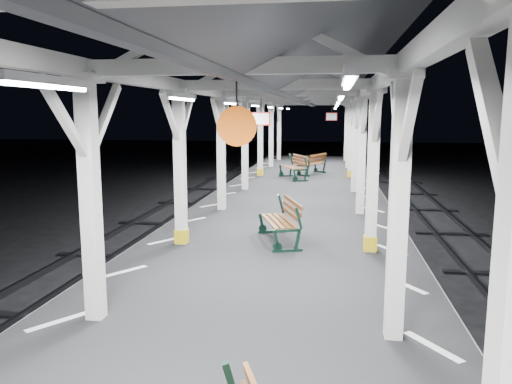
# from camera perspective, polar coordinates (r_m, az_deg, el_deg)

# --- Properties ---
(ground) EXTENTS (120.00, 120.00, 0.00)m
(ground) POSITION_cam_1_polar(r_m,az_deg,el_deg) (9.08, 0.40, -15.82)
(ground) COLOR black
(ground) RESTS_ON ground
(platform) EXTENTS (6.00, 50.00, 1.00)m
(platform) POSITION_cam_1_polar(r_m,az_deg,el_deg) (8.88, 0.41, -12.89)
(platform) COLOR black
(platform) RESTS_ON ground
(hazard_stripes_left) EXTENTS (1.00, 48.00, 0.01)m
(hazard_stripes_left) POSITION_cam_1_polar(r_m,az_deg,el_deg) (9.36, -14.78, -8.77)
(hazard_stripes_left) COLOR silver
(hazard_stripes_left) RESTS_ON platform
(hazard_stripes_right) EXTENTS (1.00, 48.00, 0.01)m
(hazard_stripes_right) POSITION_cam_1_polar(r_m,az_deg,el_deg) (8.72, 16.82, -10.19)
(hazard_stripes_right) COLOR silver
(hazard_stripes_right) RESTS_ON platform
(canopy) EXTENTS (5.40, 49.00, 4.65)m
(canopy) POSITION_cam_1_polar(r_m,az_deg,el_deg) (8.26, 0.43, 14.23)
(canopy) COLOR silver
(canopy) RESTS_ON platform
(bench_mid) EXTENTS (1.14, 1.84, 0.94)m
(bench_mid) POSITION_cam_1_polar(r_m,az_deg,el_deg) (10.99, 3.14, -3.16)
(bench_mid) COLOR black
(bench_mid) RESTS_ON platform
(bench_far) EXTENTS (1.39, 1.99, 1.01)m
(bench_far) POSITION_cam_1_polar(r_m,az_deg,el_deg) (21.61, 4.52, 2.93)
(bench_far) COLOR black
(bench_far) RESTS_ON platform
(bench_extra) EXTENTS (1.33, 1.90, 0.97)m
(bench_extra) POSITION_cam_1_polar(r_m,az_deg,el_deg) (23.28, 6.65, 3.28)
(bench_extra) COLOR black
(bench_extra) RESTS_ON platform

